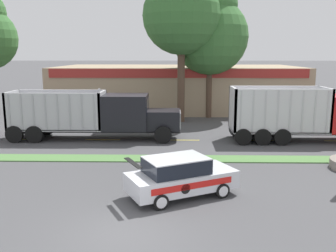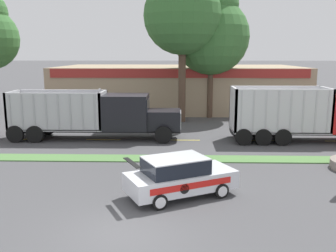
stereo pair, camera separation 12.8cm
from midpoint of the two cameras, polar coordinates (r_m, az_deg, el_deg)
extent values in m
plane|color=#474749|center=(12.80, -6.72, -15.96)|extent=(600.00, 600.00, 0.00)
cube|color=#517F42|center=(20.96, -3.30, -4.96)|extent=(120.00, 1.36, 0.06)
cube|color=yellow|center=(27.49, -20.82, -1.88)|extent=(2.40, 0.14, 0.01)
cube|color=yellow|center=(25.92, -9.70, -2.05)|extent=(2.40, 0.14, 0.01)
cube|color=yellow|center=(25.43, 2.33, -2.15)|extent=(2.40, 0.14, 0.01)
cube|color=yellow|center=(26.07, 14.29, -2.16)|extent=(2.40, 0.14, 0.01)
cube|color=black|center=(27.04, 22.52, -0.85)|extent=(12.05, 1.42, 0.18)
cylinder|color=silver|center=(25.99, 23.66, 2.93)|extent=(0.14, 0.14, 1.30)
cube|color=silver|center=(26.11, 16.55, -0.53)|extent=(6.22, 2.59, 0.12)
cube|color=silver|center=(26.82, 22.98, 2.41)|extent=(0.16, 2.59, 2.82)
cube|color=silver|center=(25.25, 10.07, 2.64)|extent=(0.16, 2.59, 2.82)
cube|color=silver|center=(24.71, 17.44, 2.12)|extent=(6.22, 0.16, 2.82)
cube|color=silver|center=(27.03, 16.06, 2.92)|extent=(6.22, 0.16, 2.82)
cube|color=#BCBCC1|center=(24.01, 11.25, 2.17)|extent=(0.10, 0.04, 2.68)
cube|color=#BCBCC1|center=(24.16, 13.07, 2.15)|extent=(0.10, 0.04, 2.68)
cube|color=#BCBCC1|center=(24.32, 14.86, 2.12)|extent=(0.10, 0.04, 2.68)
cube|color=#BCBCC1|center=(24.51, 16.63, 2.10)|extent=(0.10, 0.04, 2.68)
cube|color=#BCBCC1|center=(24.73, 18.37, 2.07)|extent=(0.10, 0.04, 2.68)
cube|color=#BCBCC1|center=(24.96, 20.08, 2.04)|extent=(0.10, 0.04, 2.68)
cube|color=#BCBCC1|center=(25.22, 21.75, 2.01)|extent=(0.10, 0.04, 2.68)
cube|color=#BCBCC1|center=(25.50, 23.39, 1.98)|extent=(0.10, 0.04, 2.68)
cylinder|color=black|center=(24.39, 11.58, -1.66)|extent=(1.07, 0.30, 1.07)
cylinder|color=black|center=(26.85, 10.65, -0.47)|extent=(1.07, 0.30, 1.07)
cylinder|color=black|center=(24.64, 14.45, -1.66)|extent=(1.07, 0.30, 1.07)
cylinder|color=black|center=(27.08, 13.27, -0.48)|extent=(1.07, 0.30, 1.07)
cylinder|color=black|center=(24.95, 17.26, -1.65)|extent=(1.07, 0.30, 1.07)
cylinder|color=black|center=(27.36, 15.84, -0.49)|extent=(1.07, 0.30, 1.07)
cube|color=black|center=(26.12, -10.68, -0.52)|extent=(11.47, 1.38, 0.18)
cube|color=black|center=(25.41, -0.46, 1.02)|extent=(2.19, 2.05, 1.27)
cube|color=#B7B7BC|center=(25.40, 2.08, 1.01)|extent=(0.06, 1.75, 1.08)
cube|color=black|center=(25.55, -6.25, 2.19)|extent=(2.97, 2.51, 2.31)
cube|color=black|center=(25.33, -2.89, 3.09)|extent=(0.04, 2.13, 1.04)
cylinder|color=silver|center=(24.91, -10.16, 3.77)|extent=(0.14, 0.14, 1.64)
cube|color=#B7B7BC|center=(26.76, -16.10, -0.16)|extent=(6.32, 2.51, 0.12)
cube|color=#B7B7BC|center=(25.78, -9.70, 2.50)|extent=(0.16, 2.51, 2.47)
cube|color=#B7B7BC|center=(27.65, -22.33, 2.39)|extent=(0.16, 2.51, 2.47)
cube|color=#B7B7BC|center=(25.45, -17.03, 2.06)|extent=(6.32, 0.16, 2.47)
cube|color=#B7B7BC|center=(27.66, -15.51, 2.82)|extent=(6.32, 0.16, 2.47)
cube|color=#A3A3A8|center=(26.37, -22.81, 1.98)|extent=(0.10, 0.04, 2.35)
cube|color=#A3A3A8|center=(26.06, -21.22, 1.99)|extent=(0.10, 0.04, 2.35)
cube|color=#A3A3A8|center=(25.76, -19.60, 2.01)|extent=(0.10, 0.04, 2.35)
cube|color=#A3A3A8|center=(25.49, -17.95, 2.02)|extent=(0.10, 0.04, 2.35)
cube|color=#A3A3A8|center=(25.24, -16.26, 2.03)|extent=(0.10, 0.04, 2.35)
cube|color=#A3A3A8|center=(25.01, -14.53, 2.04)|extent=(0.10, 0.04, 2.35)
cube|color=#A3A3A8|center=(24.80, -12.78, 2.05)|extent=(0.10, 0.04, 2.35)
cube|color=#A3A3A8|center=(24.62, -10.99, 2.05)|extent=(0.10, 0.04, 2.35)
cylinder|color=black|center=(24.36, -0.56, -1.37)|extent=(1.14, 0.30, 1.14)
cylinder|color=black|center=(26.77, -0.36, -0.24)|extent=(1.14, 0.30, 1.14)
cylinder|color=black|center=(26.58, -22.14, -1.15)|extent=(1.14, 0.30, 1.14)
cylinder|color=black|center=(28.80, -20.20, -0.12)|extent=(1.14, 0.30, 1.14)
cylinder|color=black|center=(26.08, -19.48, -1.18)|extent=(1.14, 0.30, 1.14)
cylinder|color=black|center=(28.34, -17.72, -0.14)|extent=(1.14, 0.30, 1.14)
cube|color=silver|center=(15.51, 2.24, -8.26)|extent=(4.81, 3.69, 0.73)
cube|color=black|center=(15.19, 1.36, -6.06)|extent=(2.93, 2.59, 0.60)
cube|color=silver|center=(15.10, 1.37, -4.90)|extent=(2.93, 2.59, 0.04)
cube|color=black|center=(14.39, -5.27, -5.59)|extent=(0.86, 1.44, 0.03)
cube|color=red|center=(14.69, 3.98, -9.10)|extent=(3.17, 1.61, 0.25)
cylinder|color=black|center=(14.57, 2.82, -9.57)|extent=(0.36, 0.19, 0.40)
cylinder|color=black|center=(15.56, 8.36, -9.73)|extent=(0.64, 0.46, 0.62)
cylinder|color=silver|center=(15.48, 8.58, -9.85)|extent=(0.39, 0.20, 0.43)
cylinder|color=black|center=(17.01, 4.96, -7.83)|extent=(0.64, 0.46, 0.62)
cylinder|color=silver|center=(17.10, 4.78, -7.73)|extent=(0.39, 0.20, 0.43)
cylinder|color=black|center=(14.32, -1.05, -11.50)|extent=(0.64, 0.46, 0.62)
cylinder|color=silver|center=(14.23, -0.87, -11.65)|extent=(0.39, 0.20, 0.43)
cylinder|color=black|center=(15.88, -3.77, -9.21)|extent=(0.64, 0.46, 0.62)
cylinder|color=silver|center=(15.97, -3.91, -9.09)|extent=(0.39, 0.20, 0.43)
cube|color=#9E896B|center=(40.23, 1.77, 5.92)|extent=(24.77, 12.00, 4.46)
cube|color=maroon|center=(34.07, 1.82, 8.01)|extent=(23.53, 0.10, 0.80)
cylinder|color=brown|center=(34.33, 6.53, 5.77)|extent=(0.51, 0.51, 5.40)
sphere|color=#386B33|center=(34.22, 6.70, 13.38)|extent=(6.73, 6.73, 6.73)
sphere|color=#386B33|center=(34.44, 6.81, 17.85)|extent=(4.71, 4.71, 4.71)
cylinder|color=brown|center=(32.01, 2.27, 6.98)|extent=(0.62, 0.62, 7.09)
sphere|color=#386B33|center=(32.08, 2.34, 16.51)|extent=(6.46, 6.46, 6.46)
camera|label=1|loc=(0.06, -89.82, 0.04)|focal=40.00mm
camera|label=2|loc=(0.06, 90.18, -0.04)|focal=40.00mm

